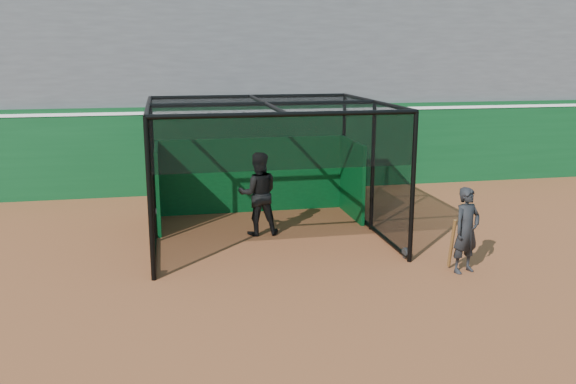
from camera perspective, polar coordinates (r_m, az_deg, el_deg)
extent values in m
plane|color=brown|center=(10.01, -1.46, -10.55)|extent=(120.00, 120.00, 0.00)
cube|color=#0B3C19|center=(17.83, -6.31, 4.02)|extent=(50.00, 0.45, 2.50)
cube|color=white|center=(17.69, -6.40, 7.54)|extent=(50.00, 0.50, 0.08)
cube|color=#4C4C4F|center=(21.48, -7.49, 12.53)|extent=(50.00, 7.85, 7.75)
cube|color=#064319|center=(15.48, -3.37, 1.59)|extent=(4.77, 0.10, 1.90)
cylinder|color=black|center=(11.46, -12.45, -7.16)|extent=(0.08, 0.22, 0.22)
cylinder|color=black|center=(12.35, 10.95, -5.62)|extent=(0.08, 0.22, 0.22)
cylinder|color=black|center=(15.45, -12.30, -1.91)|extent=(0.08, 0.22, 0.22)
cylinder|color=black|center=(16.11, 5.34, -1.05)|extent=(0.08, 0.22, 0.22)
imported|color=black|center=(13.52, -2.80, -0.16)|extent=(0.93, 0.74, 1.86)
imported|color=black|center=(11.67, 16.36, -3.46)|extent=(0.68, 0.56, 1.60)
cylinder|color=#593819|center=(11.67, 15.08, -4.67)|extent=(0.16, 0.38, 1.01)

